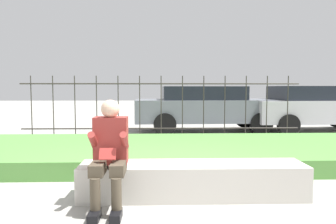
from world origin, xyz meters
The scene contains 7 objects.
ground_plane centered at (0.00, 0.00, 0.00)m, with size 60.00×60.00×0.00m, color #9E9B93.
stone_bench centered at (0.34, 0.00, 0.19)m, with size 2.77×0.57×0.42m.
person_seated_reader centered at (-0.63, -0.32, 0.66)m, with size 0.42×0.73×1.22m.
grass_berm centered at (0.00, 2.15, 0.14)m, with size 8.97×2.90×0.29m.
iron_fence centered at (0.00, 4.22, 0.86)m, with size 6.97×0.03×1.65m.
car_parked_right centered at (4.79, 6.01, 0.75)m, with size 4.17×2.13×1.40m.
car_parked_center centered at (1.44, 6.07, 0.76)m, with size 4.53×1.93×1.40m.
Camera 1 is at (-0.09, -3.98, 1.36)m, focal length 35.00 mm.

